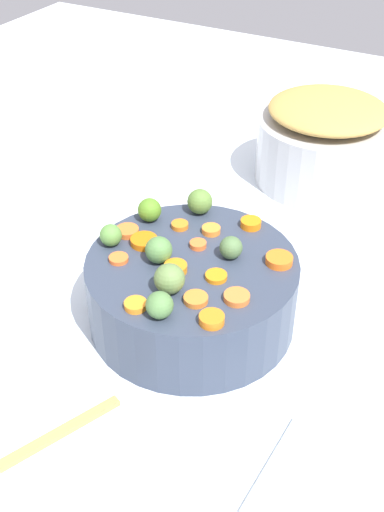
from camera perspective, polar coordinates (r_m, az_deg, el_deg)
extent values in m
cube|color=silver|center=(0.99, 0.50, -4.63)|extent=(2.40, 2.40, 0.02)
cylinder|color=#323C4F|center=(0.93, 0.00, -3.15)|extent=(0.30, 0.30, 0.11)
cylinder|color=#B3B4B7|center=(1.29, 11.50, 9.12)|extent=(0.26, 0.26, 0.13)
ellipsoid|color=#B99047|center=(1.25, 11.97, 12.55)|extent=(0.22, 0.22, 0.04)
cylinder|color=orange|center=(0.82, 0.34, -3.83)|extent=(0.04, 0.04, 0.01)
cylinder|color=orange|center=(0.93, -4.27, 1.32)|extent=(0.05, 0.05, 0.01)
cylinder|color=orange|center=(0.95, 1.58, 2.36)|extent=(0.03, 0.03, 0.01)
cylinder|color=orange|center=(0.87, -1.31, -1.11)|extent=(0.04, 0.04, 0.01)
cylinder|color=orange|center=(0.82, -5.02, -4.32)|extent=(0.04, 0.04, 0.01)
cylinder|color=orange|center=(0.96, 5.22, 2.89)|extent=(0.04, 0.04, 0.01)
cylinder|color=orange|center=(0.79, 1.75, -5.60)|extent=(0.04, 0.04, 0.01)
cylinder|color=orange|center=(0.96, -1.08, 2.73)|extent=(0.03, 0.03, 0.01)
cylinder|color=orange|center=(0.92, 0.89, 1.07)|extent=(0.03, 0.03, 0.01)
cylinder|color=orange|center=(0.90, -6.51, -0.24)|extent=(0.04, 0.04, 0.01)
cylinder|color=orange|center=(0.83, 3.98, -3.66)|extent=(0.04, 0.04, 0.01)
cylinder|color=orange|center=(0.95, -5.75, 2.21)|extent=(0.04, 0.04, 0.01)
cylinder|color=orange|center=(0.89, 7.71, -0.34)|extent=(0.05, 0.05, 0.01)
cylinder|color=orange|center=(0.86, 2.15, -1.80)|extent=(0.03, 0.03, 0.01)
sphere|color=#4E7940|center=(0.80, -2.88, -4.35)|extent=(0.04, 0.04, 0.04)
sphere|color=#4D6F40|center=(0.89, 3.44, 0.71)|extent=(0.03, 0.03, 0.03)
sphere|color=#587E35|center=(0.98, 0.70, 4.84)|extent=(0.04, 0.04, 0.04)
sphere|color=#56883D|center=(0.92, -7.19, 1.84)|extent=(0.03, 0.03, 0.03)
sphere|color=#518323|center=(0.97, -3.78, 4.09)|extent=(0.04, 0.04, 0.04)
sphere|color=#507E41|center=(0.88, -2.96, 0.54)|extent=(0.04, 0.04, 0.04)
sphere|color=#5E7D42|center=(0.83, -2.01, -2.02)|extent=(0.04, 0.04, 0.04)
cube|color=#A88A4E|center=(0.82, -14.40, -16.38)|extent=(0.24, 0.11, 0.01)
cube|color=#9FB4C4|center=(0.79, 11.31, -19.44)|extent=(0.15, 0.14, 0.01)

